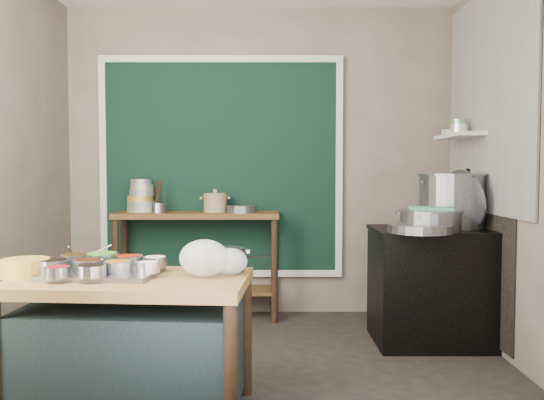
{
  "coord_description": "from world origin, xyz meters",
  "views": [
    {
      "loc": [
        0.1,
        -3.81,
        1.33
      ],
      "look_at": [
        0.11,
        0.25,
        1.11
      ],
      "focal_mm": 38.0,
      "sensor_mm": 36.0,
      "label": 1
    }
  ],
  "objects_px": {
    "condiment_tray": "(102,273)",
    "saucepan": "(224,260)",
    "prep_table": "(131,346)",
    "steamer": "(431,220)",
    "stock_pot": "(452,201)",
    "utensil_cup": "(158,208)",
    "yellow_basin": "(25,268)",
    "ceramic_crock": "(215,204)",
    "back_counter": "(198,265)",
    "stove_block": "(433,287)"
  },
  "relations": [
    {
      "from": "condiment_tray",
      "to": "saucepan",
      "type": "distance_m",
      "value": 0.67
    },
    {
      "from": "prep_table",
      "to": "steamer",
      "type": "relative_size",
      "value": 2.65
    },
    {
      "from": "stock_pot",
      "to": "prep_table",
      "type": "bearing_deg",
      "value": -147.64
    },
    {
      "from": "utensil_cup",
      "to": "steamer",
      "type": "xyz_separation_m",
      "value": [
        2.16,
        -0.84,
        -0.04
      ]
    },
    {
      "from": "prep_table",
      "to": "yellow_basin",
      "type": "distance_m",
      "value": 0.71
    },
    {
      "from": "yellow_basin",
      "to": "stock_pot",
      "type": "distance_m",
      "value": 3.05
    },
    {
      "from": "saucepan",
      "to": "ceramic_crock",
      "type": "relative_size",
      "value": 1.13
    },
    {
      "from": "back_counter",
      "to": "steamer",
      "type": "relative_size",
      "value": 3.07
    },
    {
      "from": "yellow_basin",
      "to": "saucepan",
      "type": "relative_size",
      "value": 1.02
    },
    {
      "from": "back_counter",
      "to": "yellow_basin",
      "type": "relative_size",
      "value": 5.7
    },
    {
      "from": "ceramic_crock",
      "to": "stock_pot",
      "type": "bearing_deg",
      "value": -20.14
    },
    {
      "from": "prep_table",
      "to": "stove_block",
      "type": "relative_size",
      "value": 1.39
    },
    {
      "from": "yellow_basin",
      "to": "steamer",
      "type": "distance_m",
      "value": 2.74
    },
    {
      "from": "saucepan",
      "to": "stock_pot",
      "type": "relative_size",
      "value": 0.47
    },
    {
      "from": "utensil_cup",
      "to": "ceramic_crock",
      "type": "distance_m",
      "value": 0.5
    },
    {
      "from": "prep_table",
      "to": "yellow_basin",
      "type": "height_order",
      "value": "yellow_basin"
    },
    {
      "from": "utensil_cup",
      "to": "back_counter",
      "type": "bearing_deg",
      "value": 8.68
    },
    {
      "from": "steamer",
      "to": "stock_pot",
      "type": "bearing_deg",
      "value": 45.13
    },
    {
      "from": "yellow_basin",
      "to": "stock_pot",
      "type": "bearing_deg",
      "value": 26.5
    },
    {
      "from": "stock_pot",
      "to": "steamer",
      "type": "xyz_separation_m",
      "value": [
        -0.22,
        -0.22,
        -0.13
      ]
    },
    {
      "from": "condiment_tray",
      "to": "ceramic_crock",
      "type": "bearing_deg",
      "value": 78.04
    },
    {
      "from": "stove_block",
      "to": "ceramic_crock",
      "type": "xyz_separation_m",
      "value": [
        -1.74,
        0.75,
        0.6
      ]
    },
    {
      "from": "prep_table",
      "to": "stove_block",
      "type": "distance_m",
      "value": 2.39
    },
    {
      "from": "back_counter",
      "to": "stove_block",
      "type": "height_order",
      "value": "back_counter"
    },
    {
      "from": "utensil_cup",
      "to": "yellow_basin",
      "type": "bearing_deg",
      "value": -99.57
    },
    {
      "from": "back_counter",
      "to": "stove_block",
      "type": "xyz_separation_m",
      "value": [
        1.9,
        -0.73,
        -0.05
      ]
    },
    {
      "from": "stove_block",
      "to": "stock_pot",
      "type": "relative_size",
      "value": 1.69
    },
    {
      "from": "utensil_cup",
      "to": "steamer",
      "type": "relative_size",
      "value": 0.31
    },
    {
      "from": "stove_block",
      "to": "yellow_basin",
      "type": "relative_size",
      "value": 3.54
    },
    {
      "from": "ceramic_crock",
      "to": "yellow_basin",
      "type": "bearing_deg",
      "value": -111.96
    },
    {
      "from": "stove_block",
      "to": "condiment_tray",
      "type": "relative_size",
      "value": 1.51
    },
    {
      "from": "back_counter",
      "to": "stove_block",
      "type": "distance_m",
      "value": 2.04
    },
    {
      "from": "yellow_basin",
      "to": "utensil_cup",
      "type": "relative_size",
      "value": 1.75
    },
    {
      "from": "stock_pot",
      "to": "steamer",
      "type": "distance_m",
      "value": 0.34
    },
    {
      "from": "prep_table",
      "to": "condiment_tray",
      "type": "xyz_separation_m",
      "value": [
        -0.17,
        0.05,
        0.39
      ]
    },
    {
      "from": "utensil_cup",
      "to": "ceramic_crock",
      "type": "bearing_deg",
      "value": 8.75
    },
    {
      "from": "yellow_basin",
      "to": "ceramic_crock",
      "type": "xyz_separation_m",
      "value": [
        0.83,
        2.05,
        0.23
      ]
    },
    {
      "from": "utensil_cup",
      "to": "saucepan",
      "type": "bearing_deg",
      "value": -68.33
    },
    {
      "from": "prep_table",
      "to": "steamer",
      "type": "height_order",
      "value": "steamer"
    },
    {
      "from": "stove_block",
      "to": "saucepan",
      "type": "height_order",
      "value": "saucepan"
    },
    {
      "from": "yellow_basin",
      "to": "stove_block",
      "type": "bearing_deg",
      "value": 26.73
    },
    {
      "from": "prep_table",
      "to": "utensil_cup",
      "type": "relative_size",
      "value": 8.59
    },
    {
      "from": "back_counter",
      "to": "utensil_cup",
      "type": "distance_m",
      "value": 0.62
    },
    {
      "from": "saucepan",
      "to": "stock_pot",
      "type": "xyz_separation_m",
      "value": [
        1.66,
        1.21,
        0.27
      ]
    },
    {
      "from": "yellow_basin",
      "to": "condiment_tray",
      "type": "bearing_deg",
      "value": 5.62
    },
    {
      "from": "yellow_basin",
      "to": "utensil_cup",
      "type": "distance_m",
      "value": 2.01
    },
    {
      "from": "utensil_cup",
      "to": "ceramic_crock",
      "type": "relative_size",
      "value": 0.66
    },
    {
      "from": "stock_pot",
      "to": "utensil_cup",
      "type": "bearing_deg",
      "value": 165.48
    },
    {
      "from": "stove_block",
      "to": "stock_pot",
      "type": "distance_m",
      "value": 0.68
    },
    {
      "from": "condiment_tray",
      "to": "ceramic_crock",
      "type": "distance_m",
      "value": 2.07
    }
  ]
}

